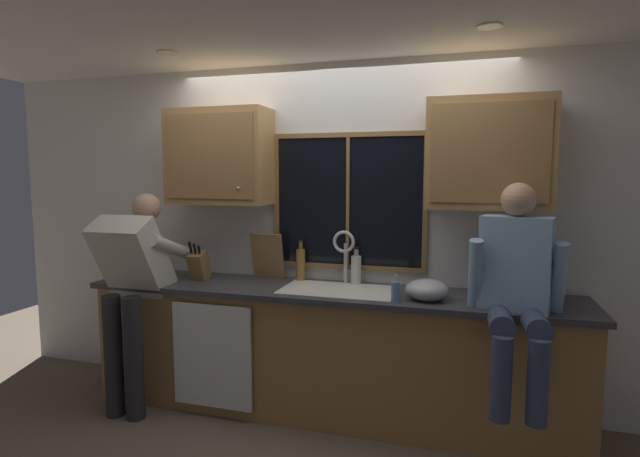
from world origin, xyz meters
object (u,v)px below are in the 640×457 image
Objects in this scene: soap_dispenser at (396,291)px; cutting_board at (267,256)px; person_standing at (132,280)px; knife_block at (199,266)px; bottle_tall_clear at (356,269)px; bottle_green_glass at (301,264)px; person_sitting_on_counter at (517,282)px; mixing_bowl at (427,290)px.

cutting_board is at bearing 158.72° from soap_dispenser.
person_standing is 0.49m from knife_block.
cutting_board reaches higher than bottle_tall_clear.
person_standing is at bearing -153.28° from bottle_green_glass.
cutting_board is (0.49, 0.19, 0.07)m from knife_block.
cutting_board is (0.83, 0.54, 0.13)m from person_standing.
person_standing is 8.98× the size of soap_dispenser.
bottle_tall_clear is at bearing 19.68° from person_standing.
cutting_board is 1.32× the size of bottle_tall_clear.
person_standing is at bearing -133.47° from knife_block.
person_sitting_on_counter is (2.59, 0.06, 0.13)m from person_standing.
soap_dispenser is (-0.71, 0.07, -0.12)m from person_sitting_on_counter.
person_sitting_on_counter reaches higher than soap_dispenser.
bottle_tall_clear is (0.43, -0.00, -0.02)m from bottle_green_glass.
bottle_green_glass is at bearing 151.82° from soap_dispenser.
knife_block is 1.15× the size of mixing_bowl.
person_standing reaches higher than mixing_bowl.
bottle_tall_clear is at bearing 155.27° from person_sitting_on_counter.
mixing_bowl is 1.02m from bottle_green_glass.
bottle_green_glass is at bearing 162.01° from mixing_bowl.
person_standing is 1.26× the size of person_sitting_on_counter.
person_sitting_on_counter is at bearing -7.42° from knife_block.
cutting_board is at bearing -177.95° from bottle_green_glass.
knife_block is at bearing -170.79° from bottle_tall_clear.
bottle_tall_clear is (-0.54, 0.31, 0.05)m from mixing_bowl.
bottle_tall_clear is (0.70, 0.00, -0.06)m from cutting_board.
soap_dispenser is at bearing 4.04° from person_standing.
person_sitting_on_counter is 1.17m from bottle_tall_clear.
soap_dispenser is (1.88, 0.13, 0.02)m from person_standing.
person_standing reaches higher than knife_block.
bottle_green_glass is 1.14× the size of bottle_tall_clear.
person_standing reaches higher than soap_dispenser.
person_sitting_on_counter is 3.92× the size of knife_block.
knife_block is at bearing 171.86° from soap_dispenser.
bottle_green_glass is at bearing 26.72° from person_standing.
soap_dispenser reaches higher than mixing_bowl.
bottle_green_glass is at bearing 14.62° from knife_block.
person_standing is at bearing -175.96° from soap_dispenser.
knife_block reaches higher than bottle_tall_clear.
cutting_board reaches higher than bottle_green_glass.
person_sitting_on_counter reaches higher than cutting_board.
person_standing is 1.23m from bottle_green_glass.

